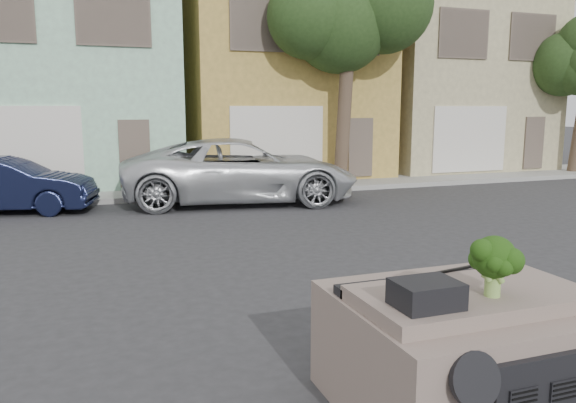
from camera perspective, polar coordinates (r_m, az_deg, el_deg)
ground_plane at (r=7.84m, az=3.29°, el=-9.87°), size 120.00×120.00×0.00m
sidewalk at (r=17.72m, az=-10.18°, el=1.18°), size 40.00×3.00×0.15m
townhouse_mint at (r=21.33m, az=-21.90°, el=12.01°), size 7.20×8.20×7.55m
townhouse_tan at (r=22.42m, az=-1.91°, el=12.53°), size 7.20×8.20×7.55m
townhouse_beige at (r=25.75m, az=14.53°, el=11.85°), size 7.20×8.20×7.55m
navy_sedan at (r=15.70m, az=-26.53°, el=-1.02°), size 4.42×2.41×1.38m
silver_pickup at (r=15.61m, az=-4.75°, el=-0.10°), size 6.78×3.96×1.77m
tree_near at (r=18.46m, az=5.82°, el=14.61°), size 4.40×4.00×8.50m
car_dashboard at (r=5.21m, az=16.85°, el=-13.98°), size 2.00×1.80×1.12m
instrument_hump at (r=4.39m, az=13.86°, el=-9.10°), size 0.48×0.38×0.20m
wiper_arm at (r=5.46m, az=17.12°, el=-6.52°), size 0.69×0.15×0.02m
broccoli at (r=4.74m, az=20.17°, el=-6.12°), size 0.55×0.55×0.50m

